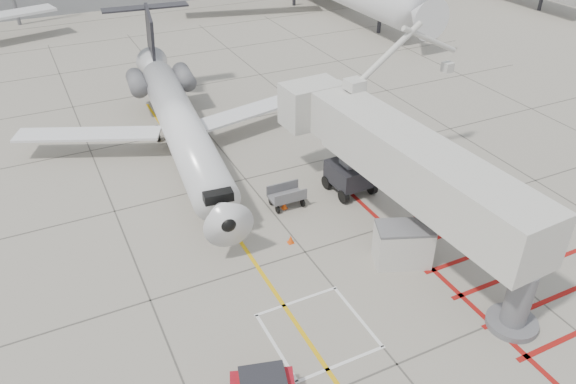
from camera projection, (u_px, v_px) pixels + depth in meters
ground_plane at (346, 302)px, 25.60m from camera, size 260.00×260.00×0.00m
regional_jet at (185, 118)px, 33.83m from camera, size 24.06×29.05×7.08m
jet_bridge at (423, 182)px, 27.11m from camera, size 9.96×19.43×7.60m
baggage_cart at (287, 196)px, 31.90m from camera, size 2.00×1.29×1.25m
ground_power_unit at (403, 245)px, 27.43m from camera, size 3.09×2.48×2.13m
cone_nose at (291, 239)px, 29.17m from camera, size 0.33×0.33×0.46m
cone_side at (284, 205)px, 31.86m from camera, size 0.33×0.33×0.46m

